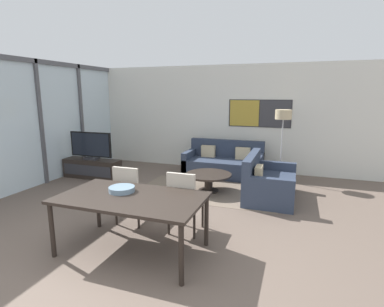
% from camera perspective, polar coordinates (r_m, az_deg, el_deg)
% --- Properties ---
extents(ground_plane, '(24.00, 24.00, 0.00)m').
position_cam_1_polar(ground_plane, '(3.77, -16.13, -22.19)').
color(ground_plane, brown).
extents(wall_back, '(8.17, 0.09, 2.80)m').
position_cam_1_polar(wall_back, '(8.20, 6.09, 6.74)').
color(wall_back, silver).
rests_on(wall_back, ground_plane).
extents(window_wall_left, '(0.07, 5.43, 2.80)m').
position_cam_1_polar(window_wall_left, '(7.60, -27.05, 6.18)').
color(window_wall_left, silver).
rests_on(window_wall_left, ground_plane).
extents(area_rug, '(2.98, 1.62, 0.01)m').
position_cam_1_polar(area_rug, '(6.47, 3.16, -7.14)').
color(area_rug, '#706051').
rests_on(area_rug, ground_plane).
extents(tv_console, '(1.46, 0.43, 0.47)m').
position_cam_1_polar(tv_console, '(7.81, -18.46, -2.73)').
color(tv_console, black).
rests_on(tv_console, ground_plane).
extents(television, '(1.14, 0.20, 0.68)m').
position_cam_1_polar(television, '(7.70, -18.72, 1.38)').
color(television, '#2D2D33').
rests_on(television, tv_console).
extents(sofa_main, '(1.93, 0.93, 0.87)m').
position_cam_1_polar(sofa_main, '(7.70, 6.10, -2.05)').
color(sofa_main, '#2D384C').
rests_on(sofa_main, ground_plane).
extents(sofa_side, '(0.93, 1.49, 0.87)m').
position_cam_1_polar(sofa_side, '(6.18, 13.95, -5.71)').
color(sofa_side, '#2D384C').
rests_on(sofa_side, ground_plane).
extents(coffee_table, '(0.97, 0.97, 0.39)m').
position_cam_1_polar(coffee_table, '(6.39, 3.19, -4.69)').
color(coffee_table, black).
rests_on(coffee_table, ground_plane).
extents(dining_table, '(1.88, 1.05, 0.76)m').
position_cam_1_polar(dining_table, '(3.98, -11.54, -8.85)').
color(dining_table, black).
rests_on(dining_table, ground_plane).
extents(dining_chair_left, '(0.46, 0.46, 0.96)m').
position_cam_1_polar(dining_chair_left, '(4.86, -11.69, -7.27)').
color(dining_chair_left, '#B2A899').
rests_on(dining_chair_left, ground_plane).
extents(dining_chair_centre, '(0.46, 0.46, 0.96)m').
position_cam_1_polar(dining_chair_centre, '(4.45, -1.54, -8.82)').
color(dining_chair_centre, '#B2A899').
rests_on(dining_chair_centre, ground_plane).
extents(fruit_bowl, '(0.35, 0.35, 0.07)m').
position_cam_1_polar(fruit_bowl, '(4.15, -13.23, -6.57)').
color(fruit_bowl, slate).
rests_on(fruit_bowl, dining_table).
extents(floor_lamp, '(0.37, 0.37, 1.69)m').
position_cam_1_polar(floor_lamp, '(7.24, 16.97, 6.16)').
color(floor_lamp, '#2D2D33').
rests_on(floor_lamp, ground_plane).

